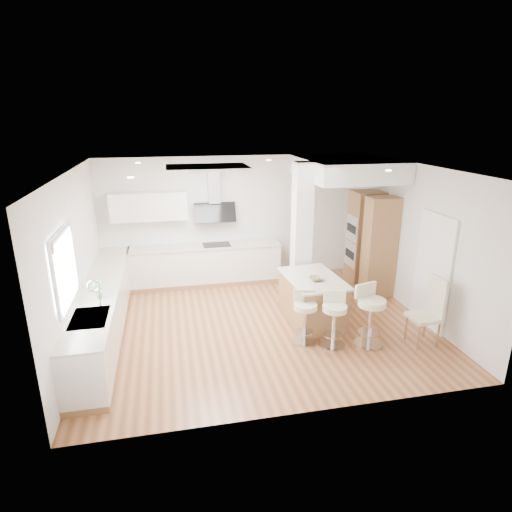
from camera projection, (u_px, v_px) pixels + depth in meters
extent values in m
plane|color=#A5663D|center=(260.00, 324.00, 7.80)|extent=(6.00, 6.00, 0.00)
cube|color=white|center=(260.00, 324.00, 7.80)|extent=(6.00, 5.00, 0.02)
cube|color=white|center=(236.00, 219.00, 9.68)|extent=(6.00, 0.04, 2.80)
cube|color=white|center=(75.00, 263.00, 6.77)|extent=(0.04, 5.00, 2.80)
cube|color=white|center=(417.00, 241.00, 7.95)|extent=(0.04, 5.00, 2.80)
cube|color=white|center=(207.00, 168.00, 7.33)|extent=(1.40, 0.95, 0.05)
cube|color=white|center=(207.00, 168.00, 7.34)|extent=(1.25, 0.80, 0.03)
cylinder|color=white|center=(138.00, 163.00, 7.93)|extent=(0.10, 0.10, 0.02)
cylinder|color=white|center=(131.00, 178.00, 6.07)|extent=(0.10, 0.10, 0.02)
cylinder|color=white|center=(269.00, 160.00, 8.42)|extent=(0.10, 0.10, 0.02)
cylinder|color=white|center=(350.00, 161.00, 8.25)|extent=(0.10, 0.10, 0.02)
cylinder|color=white|center=(389.00, 171.00, 6.85)|extent=(0.10, 0.10, 0.02)
cube|color=white|center=(64.00, 267.00, 5.87)|extent=(0.03, 1.15, 0.95)
cube|color=white|center=(59.00, 231.00, 5.71)|extent=(0.04, 1.28, 0.06)
cube|color=white|center=(70.00, 300.00, 6.03)|extent=(0.04, 1.28, 0.06)
cube|color=white|center=(54.00, 283.00, 5.30)|extent=(0.04, 0.06, 0.95)
cube|color=white|center=(73.00, 253.00, 6.44)|extent=(0.04, 0.06, 0.95)
cube|color=#9C9EA4|center=(61.00, 236.00, 5.74)|extent=(0.03, 1.18, 0.14)
cube|color=#473F38|center=(433.00, 272.00, 7.51)|extent=(0.02, 0.90, 2.00)
cube|color=white|center=(432.00, 272.00, 7.51)|extent=(0.05, 1.00, 2.10)
cube|color=#9D7043|center=(106.00, 330.00, 7.49)|extent=(0.60, 4.50, 0.10)
cube|color=white|center=(104.00, 308.00, 7.35)|extent=(0.60, 4.50, 0.76)
cube|color=beige|center=(101.00, 286.00, 7.23)|extent=(0.63, 4.50, 0.04)
cube|color=silver|center=(89.00, 318.00, 6.06)|extent=(0.50, 0.75, 0.02)
cube|color=silver|center=(88.00, 327.00, 5.91)|extent=(0.40, 0.34, 0.10)
cube|color=silver|center=(92.00, 316.00, 6.25)|extent=(0.40, 0.34, 0.10)
cylinder|color=silver|center=(100.00, 297.00, 6.31)|extent=(0.02, 0.02, 0.36)
torus|color=silver|center=(93.00, 286.00, 6.24)|extent=(0.18, 0.02, 0.18)
imported|color=#458947|center=(98.00, 289.00, 6.62)|extent=(0.17, 0.12, 0.33)
cube|color=#9D7043|center=(207.00, 281.00, 9.68)|extent=(3.30, 0.60, 0.10)
cube|color=white|center=(206.00, 263.00, 9.55)|extent=(3.30, 0.60, 0.76)
cube|color=beige|center=(205.00, 246.00, 9.42)|extent=(3.33, 0.63, 0.04)
cube|color=black|center=(217.00, 245.00, 9.46)|extent=(0.60, 0.40, 0.01)
cube|color=white|center=(149.00, 206.00, 9.03)|extent=(1.60, 0.34, 0.60)
cube|color=silver|center=(214.00, 187.00, 9.26)|extent=(0.25, 0.18, 0.70)
cube|color=black|center=(215.00, 213.00, 9.36)|extent=(0.90, 0.26, 0.44)
cube|color=white|center=(302.00, 234.00, 8.45)|extent=(0.35, 0.35, 2.80)
cube|color=white|center=(346.00, 168.00, 8.70)|extent=(1.78, 2.20, 0.40)
cube|color=#9D7043|center=(364.00, 239.00, 9.39)|extent=(0.62, 0.62, 2.10)
cube|color=#9D7043|center=(379.00, 248.00, 8.74)|extent=(0.62, 0.40, 2.10)
cube|color=silver|center=(352.00, 228.00, 9.25)|extent=(0.02, 0.55, 0.55)
cube|color=silver|center=(350.00, 254.00, 9.43)|extent=(0.02, 0.55, 0.55)
cube|color=black|center=(352.00, 228.00, 9.25)|extent=(0.01, 0.45, 0.18)
cube|color=black|center=(350.00, 254.00, 9.43)|extent=(0.01, 0.45, 0.18)
cube|color=#9D7043|center=(312.00, 300.00, 7.83)|extent=(0.93, 1.38, 0.81)
cube|color=beige|center=(313.00, 278.00, 7.69)|extent=(1.01, 1.46, 0.04)
imported|color=slate|center=(316.00, 279.00, 7.55)|extent=(0.26, 0.26, 0.06)
sphere|color=orange|center=(318.00, 278.00, 7.56)|extent=(0.07, 0.07, 0.07)
sphere|color=orange|center=(314.00, 278.00, 7.55)|extent=(0.07, 0.07, 0.07)
sphere|color=olive|center=(317.00, 279.00, 7.51)|extent=(0.07, 0.07, 0.07)
cylinder|color=silver|center=(304.00, 341.00, 7.18)|extent=(0.46, 0.46, 0.03)
cylinder|color=silver|center=(305.00, 325.00, 7.09)|extent=(0.07, 0.07, 0.59)
cylinder|color=silver|center=(304.00, 331.00, 7.12)|extent=(0.35, 0.35, 0.01)
cylinder|color=beige|center=(305.00, 306.00, 6.98)|extent=(0.44, 0.44, 0.09)
cube|color=beige|center=(304.00, 295.00, 7.08)|extent=(0.35, 0.10, 0.20)
cylinder|color=silver|center=(332.00, 345.00, 7.07)|extent=(0.52, 0.52, 0.03)
cylinder|color=silver|center=(333.00, 328.00, 6.97)|extent=(0.08, 0.08, 0.61)
cylinder|color=silver|center=(333.00, 334.00, 7.01)|extent=(0.40, 0.40, 0.01)
cylinder|color=beige|center=(335.00, 308.00, 6.86)|extent=(0.50, 0.50, 0.09)
cube|color=beige|center=(334.00, 296.00, 6.96)|extent=(0.36, 0.15, 0.21)
cylinder|color=silver|center=(368.00, 344.00, 7.09)|extent=(0.58, 0.58, 0.03)
cylinder|color=silver|center=(370.00, 325.00, 6.98)|extent=(0.09, 0.09, 0.69)
cylinder|color=silver|center=(369.00, 332.00, 7.03)|extent=(0.45, 0.45, 0.02)
cylinder|color=beige|center=(372.00, 303.00, 6.86)|extent=(0.55, 0.55, 0.11)
cube|color=beige|center=(365.00, 290.00, 6.95)|extent=(0.40, 0.16, 0.23)
cube|color=beige|center=(424.00, 317.00, 7.02)|extent=(0.47, 0.47, 0.06)
cube|color=beige|center=(437.00, 298.00, 6.96)|extent=(0.07, 0.42, 0.72)
cylinder|color=#9D7043|center=(419.00, 338.00, 6.89)|extent=(0.04, 0.04, 0.44)
cylinder|color=#9D7043|center=(406.00, 327.00, 7.22)|extent=(0.04, 0.04, 0.44)
cylinder|color=#9D7043|center=(438.00, 335.00, 6.97)|extent=(0.04, 0.04, 0.44)
cylinder|color=#9D7043|center=(425.00, 325.00, 7.30)|extent=(0.04, 0.04, 0.44)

